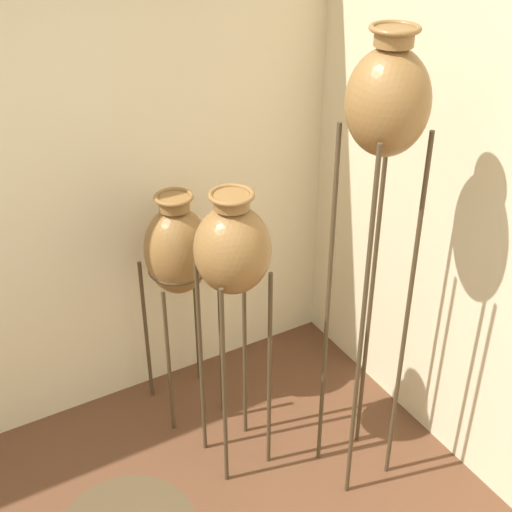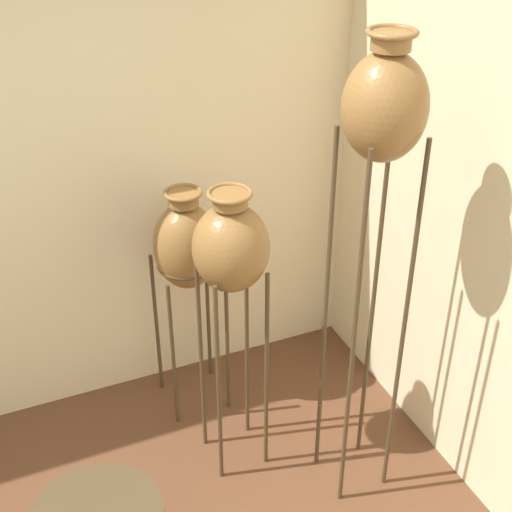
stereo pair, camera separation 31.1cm
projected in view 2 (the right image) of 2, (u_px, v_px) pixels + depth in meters
name	position (u px, v px, depth m)	size (l,w,h in m)	color
vase_stand_tall	(382.00, 122.00, 2.56)	(0.31, 0.31, 2.14)	#473823
vase_stand_medium	(230.00, 251.00, 3.00)	(0.33, 0.33, 1.47)	#473823
vase_stand_short	(185.00, 247.00, 3.46)	(0.32, 0.32, 1.27)	#473823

